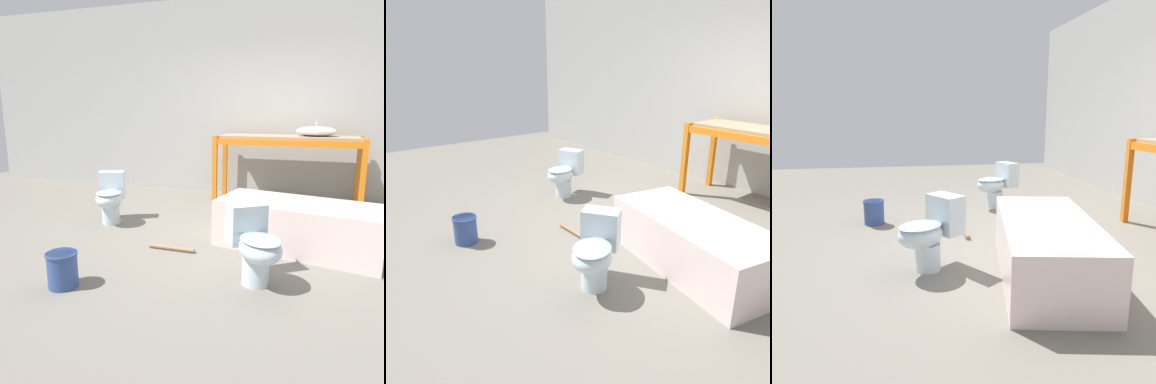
# 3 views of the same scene
# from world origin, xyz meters

# --- Properties ---
(ground_plane) EXTENTS (12.00, 12.00, 0.00)m
(ground_plane) POSITION_xyz_m (0.00, 0.00, 0.00)
(ground_plane) COLOR slate
(bathtub_main) EXTENTS (1.76, 1.05, 0.49)m
(bathtub_main) POSITION_xyz_m (0.72, -0.25, 0.28)
(bathtub_main) COLOR silver
(bathtub_main) RESTS_ON ground_plane
(toilet_near) EXTENTS (0.60, 0.67, 0.64)m
(toilet_near) POSITION_xyz_m (0.41, -1.19, 0.34)
(toilet_near) COLOR silver
(toilet_near) RESTS_ON ground_plane
(toilet_far) EXTENTS (0.51, 0.66, 0.64)m
(toilet_far) POSITION_xyz_m (-1.60, -0.06, 0.34)
(toilet_far) COLOR silver
(toilet_far) RESTS_ON ground_plane
(bucket_white) EXTENTS (0.26, 0.26, 0.29)m
(bucket_white) POSITION_xyz_m (-1.06, -1.75, 0.15)
(bucket_white) COLOR #334C8C
(bucket_white) RESTS_ON ground_plane
(loose_pipe) EXTENTS (0.49, 0.05, 0.05)m
(loose_pipe) POSITION_xyz_m (-0.51, -0.72, 0.02)
(loose_pipe) COLOR #8C6B4C
(loose_pipe) RESTS_ON ground_plane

